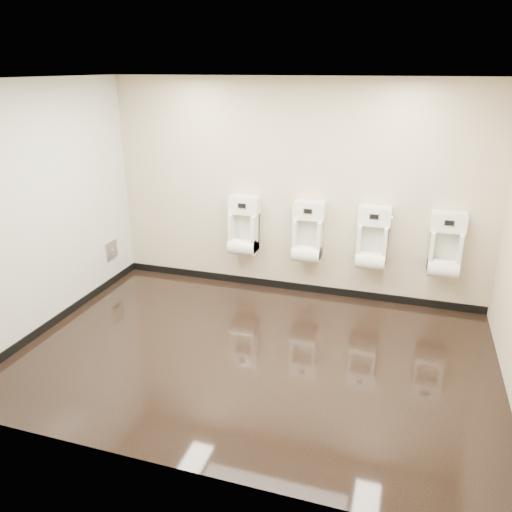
{
  "coord_description": "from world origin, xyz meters",
  "views": [
    {
      "loc": [
        1.41,
        -4.44,
        2.9
      ],
      "look_at": [
        -0.16,
        0.55,
        0.91
      ],
      "focal_mm": 35.0,
      "sensor_mm": 36.0,
      "label": 1
    }
  ],
  "objects_px": {
    "urinal_3": "(445,250)",
    "access_panel": "(111,250)",
    "urinal_0": "(244,230)",
    "urinal_2": "(372,243)",
    "urinal_1": "(308,236)"
  },
  "relations": [
    {
      "from": "urinal_3",
      "to": "access_panel",
      "type": "bearing_deg",
      "value": -174.61
    },
    {
      "from": "urinal_3",
      "to": "urinal_0",
      "type": "bearing_deg",
      "value": 180.0
    },
    {
      "from": "access_panel",
      "to": "urinal_3",
      "type": "bearing_deg",
      "value": 5.39
    },
    {
      "from": "urinal_2",
      "to": "urinal_0",
      "type": "bearing_deg",
      "value": 180.0
    },
    {
      "from": "urinal_0",
      "to": "urinal_3",
      "type": "xyz_separation_m",
      "value": [
        2.56,
        0.0,
        0.0
      ]
    },
    {
      "from": "access_panel",
      "to": "urinal_1",
      "type": "height_order",
      "value": "urinal_1"
    },
    {
      "from": "urinal_1",
      "to": "urinal_3",
      "type": "distance_m",
      "value": 1.68
    },
    {
      "from": "urinal_1",
      "to": "urinal_2",
      "type": "distance_m",
      "value": 0.82
    },
    {
      "from": "urinal_0",
      "to": "urinal_1",
      "type": "height_order",
      "value": "same"
    },
    {
      "from": "urinal_2",
      "to": "urinal_1",
      "type": "bearing_deg",
      "value": 180.0
    },
    {
      "from": "urinal_1",
      "to": "urinal_2",
      "type": "height_order",
      "value": "same"
    },
    {
      "from": "access_panel",
      "to": "urinal_1",
      "type": "bearing_deg",
      "value": 8.7
    },
    {
      "from": "urinal_0",
      "to": "access_panel",
      "type": "bearing_deg",
      "value": -167.2
    },
    {
      "from": "urinal_0",
      "to": "urinal_2",
      "type": "distance_m",
      "value": 1.7
    },
    {
      "from": "urinal_3",
      "to": "urinal_1",
      "type": "bearing_deg",
      "value": 180.0
    }
  ]
}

